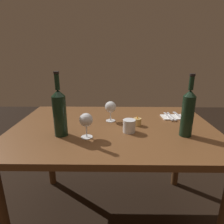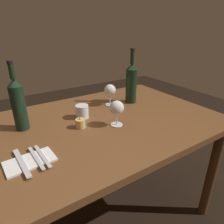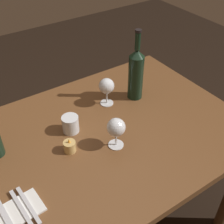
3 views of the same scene
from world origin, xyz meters
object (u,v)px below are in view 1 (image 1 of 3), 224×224
Objects in this scene: votive_candle at (137,122)px; fork_inner at (171,116)px; water_tumbler at (129,126)px; table_knife at (179,116)px; wine_bottle at (60,112)px; wine_bottle_second at (188,112)px; folded_napkin at (175,117)px; wine_glass_left at (111,107)px; fork_outer at (168,116)px; wine_glass_right at (86,121)px.

votive_candle is 0.31m from fork_inner.
table_knife is at bearing 34.54° from water_tumbler.
wine_bottle_second is (0.72, 0.00, 0.00)m from wine_bottle.
table_knife is (0.03, 0.00, 0.01)m from folded_napkin.
wine_glass_left is 0.40× the size of wine_bottle_second.
wine_bottle reaches higher than fork_outer.
wine_glass_right is 0.68m from fork_inner.
folded_napkin is (0.29, 0.16, -0.02)m from votive_candle.
fork_inner is (0.27, 0.16, -0.01)m from votive_candle.
fork_outer is (-0.05, 0.00, 0.01)m from folded_napkin.
table_knife is at bearing 21.97° from wine_bottle.
wine_bottle_second is 0.34m from fork_outer.
wine_bottle is at bearing -179.67° from wine_bottle_second.
wine_glass_left is 0.23m from water_tumbler.
wine_glass_left reaches higher than fork_inner.
wine_bottle_second is 5.27× the size of votive_candle.
votive_candle is at bearing -154.06° from table_knife.
wine_glass_right is 1.85× the size of water_tumbler.
wine_glass_left is at bearing 40.27° from wine_bottle.
water_tumbler is at bearing -141.23° from fork_inner.
table_knife is at bearing 0.00° from fork_inner.
table_knife is (0.08, 0.00, 0.00)m from fork_outer.
votive_candle is 0.32× the size of table_knife.
wine_glass_left is 0.46m from fork_inner.
wine_bottle is 0.41m from water_tumbler.
table_knife is (0.06, 0.00, 0.00)m from fork_inner.
water_tumbler is 0.12m from votive_candle.
fork_outer is at bearing 180.00° from folded_napkin.
wine_bottle_second is at bearing -96.27° from folded_napkin.
fork_inner is at bearing 23.46° from wine_bottle.
wine_bottle_second reaches higher than folded_napkin.
folded_napkin is at bearing 83.73° from wine_bottle_second.
wine_glass_left is 1.82× the size of water_tumbler.
wine_bottle is 1.85× the size of folded_napkin.
table_knife is at bearing 8.77° from wine_glass_left.
table_knife is (0.39, 0.27, -0.03)m from water_tumbler.
wine_bottle_second is at bearing -91.69° from fork_inner.
folded_napkin is 1.09× the size of fork_inner.
wine_bottle is 1.73× the size of table_knife.
wine_glass_left is 0.37m from wine_bottle.
wine_bottle_second is at bearing -30.64° from votive_candle.
wine_bottle is at bearing -172.78° from water_tumbler.
wine_bottle_second is 1.96× the size of fork_outer.
water_tumbler reaches higher than votive_candle.
wine_glass_right is (-0.13, -0.27, 0.00)m from wine_glass_left.
wine_bottle_second reaches higher than wine_glass_left.
water_tumbler is 0.39× the size of folded_napkin.
wine_glass_right is 0.41× the size of wine_bottle_second.
wine_bottle is at bearing -160.97° from votive_candle.
water_tumbler is (0.24, 0.08, -0.07)m from wine_glass_right.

